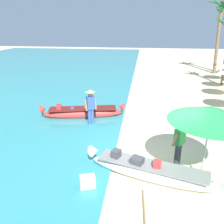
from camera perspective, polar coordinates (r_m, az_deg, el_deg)
name	(u,v)px	position (r m, az deg, el deg)	size (l,w,h in m)	color
ground_plane	(151,161)	(8.33, 9.69, -11.76)	(80.00, 80.00, 0.00)	beige
boat_white_foreground	(151,171)	(7.28, 9.51, -14.22)	(4.15, 1.68, 0.80)	white
boat_red_midground	(83,113)	(11.62, -7.23, -0.16)	(4.21, 1.54, 0.83)	red
person_vendor_hatted	(91,105)	(10.48, -5.32, 1.68)	(0.56, 0.49, 1.76)	#3D5BA8
person_tourist_customer	(179,143)	(7.68, 16.22, -7.27)	(0.49, 0.54, 1.66)	#333842
patio_umbrella_large	(211,114)	(6.94, 23.26, -0.48)	(2.38, 2.38, 2.35)	#B7B7BC
palm_tree_mid_cluster	(220,15)	(24.00, 25.13, 20.93)	(2.61, 2.67, 6.60)	brown
cooler_box	(88,183)	(6.94, -6.00, -17.02)	(0.43, 0.33, 0.41)	silver
paddle	(144,218)	(6.24, 8.02, -24.55)	(0.37, 1.61, 0.05)	#8E6B47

